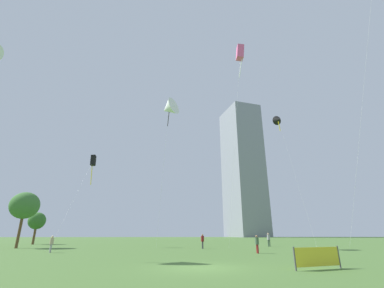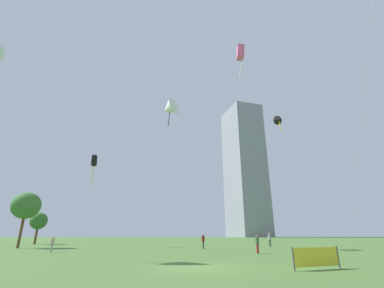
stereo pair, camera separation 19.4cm
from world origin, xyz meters
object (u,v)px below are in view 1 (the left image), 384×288
kite_flying_0 (169,108)px  park_tree_0 (37,221)px  person_standing_2 (203,240)px  distant_highrise_0 (243,169)px  kite_flying_5 (278,120)px  kite_flying_3 (93,161)px  person_standing_3 (269,239)px  person_standing_0 (52,243)px  event_banner (317,257)px  kite_flying_1 (240,53)px  park_tree_1 (25,206)px  person_standing_1 (257,243)px

kite_flying_0 → park_tree_0: kite_flying_0 is taller
person_standing_2 → distant_highrise_0: size_ratio=0.02×
kite_flying_5 → distant_highrise_0: size_ratio=0.25×
distant_highrise_0 → kite_flying_5: bearing=-116.1°
kite_flying_3 → distant_highrise_0: size_ratio=0.17×
person_standing_3 → park_tree_0: (-37.72, 9.32, 2.76)m
person_standing_0 → event_banner: 23.56m
kite_flying_1 → park_tree_0: bearing=151.1°
person_standing_0 → kite_flying_5: 33.74m
kite_flying_0 → park_tree_1: bearing=177.5°
person_standing_3 → kite_flying_1: 26.76m
park_tree_0 → park_tree_1: size_ratio=0.76×
person_standing_2 → park_tree_0: (-27.82, 14.42, 2.85)m
person_standing_3 → kite_flying_5: (2.37, -2.79, 17.38)m
person_standing_1 → person_standing_2: size_ratio=0.94×
kite_flying_1 → person_standing_0: bearing=-173.0°
kite_flying_0 → person_standing_0: bearing=-144.8°
kite_flying_1 → kite_flying_5: bearing=41.7°
park_tree_0 → kite_flying_0: bearing=-30.2°
person_standing_3 → kite_flying_1: kite_flying_1 is taller
event_banner → kite_flying_1: bearing=86.2°
kite_flying_3 → event_banner: (20.52, -24.62, -11.63)m
person_standing_0 → person_standing_3: bearing=-98.5°
park_tree_0 → distant_highrise_0: bearing=58.7°
kite_flying_0 → park_tree_1: size_ratio=3.01×
kite_flying_3 → kite_flying_5: (28.50, -2.70, 6.21)m
kite_flying_0 → kite_flying_3: kite_flying_0 is taller
park_tree_0 → distant_highrise_0: (62.33, 102.70, 34.89)m
person_standing_2 → person_standing_3: (9.90, 5.10, 0.08)m
person_standing_1 → person_standing_2: 9.30m
person_standing_1 → distant_highrise_0: distant_highrise_0 is taller
person_standing_2 → kite_flying_0: 19.05m
kite_flying_5 → park_tree_1: 37.85m
person_standing_1 → park_tree_1: park_tree_1 is taller
kite_flying_0 → park_tree_0: (-23.09, 13.42, -15.58)m
person_standing_2 → person_standing_1: bearing=22.2°
kite_flying_5 → park_tree_0: size_ratio=3.64×
kite_flying_1 → distant_highrise_0: distant_highrise_0 is taller
person_standing_3 → kite_flying_1: (-4.57, -8.98, 24.79)m
kite_flying_1 → kite_flying_3: 27.00m
person_standing_0 → person_standing_3: person_standing_3 is taller
person_standing_0 → kite_flying_0: (10.48, 7.39, 18.51)m
kite_flying_1 → park_tree_0: (-33.15, 18.30, -22.02)m
kite_flying_0 → distant_highrise_0: (39.24, 116.11, 19.31)m
kite_flying_1 → event_banner: bearing=-93.8°
kite_flying_0 → kite_flying_1: (10.06, -4.89, 6.44)m
park_tree_0 → kite_flying_5: bearing=-16.8°
person_standing_0 → event_banner: (19.50, -13.22, -0.30)m
person_standing_2 → park_tree_1: bearing=-100.8°
event_banner → park_tree_1: bearing=142.1°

